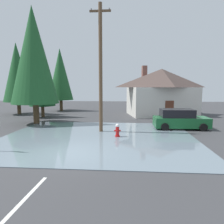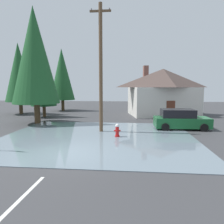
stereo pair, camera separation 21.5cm
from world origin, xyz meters
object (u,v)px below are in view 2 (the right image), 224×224
(house, at_px, (163,91))
(pine_tree_mid_left, at_px, (19,73))
(pine_tree_tall_left, at_px, (43,80))
(pine_tree_far_center, at_px, (62,75))
(parked_car, at_px, (180,120))
(fire_hydrant, at_px, (117,131))
(pine_tree_short_left, at_px, (35,56))
(utility_pole, at_px, (101,67))

(house, height_order, pine_tree_mid_left, pine_tree_mid_left)
(pine_tree_tall_left, height_order, pine_tree_mid_left, pine_tree_mid_left)
(pine_tree_tall_left, xyz_separation_m, pine_tree_far_center, (0.06, 6.47, 0.99))
(pine_tree_mid_left, bearing_deg, parked_car, -23.27)
(fire_hydrant, relative_size, pine_tree_short_left, 0.09)
(utility_pole, bearing_deg, fire_hydrant, -48.97)
(utility_pole, height_order, pine_tree_far_center, utility_pole)
(parked_car, distance_m, pine_tree_mid_left, 20.81)
(pine_tree_short_left, bearing_deg, house, 28.78)
(pine_tree_mid_left, height_order, pine_tree_far_center, pine_tree_mid_left)
(parked_car, bearing_deg, pine_tree_far_center, 139.76)
(pine_tree_short_left, bearing_deg, utility_pole, -24.92)
(fire_hydrant, height_order, pine_tree_mid_left, pine_tree_mid_left)
(fire_hydrant, xyz_separation_m, pine_tree_far_center, (-9.24, 15.43, 4.90))
(utility_pole, xyz_separation_m, house, (6.29, 10.29, -2.04))
(parked_car, relative_size, pine_tree_mid_left, 0.49)
(house, relative_size, pine_tree_far_center, 1.03)
(utility_pole, xyz_separation_m, pine_tree_mid_left, (-12.13, 9.70, 0.34))
(house, relative_size, parked_car, 2.07)
(parked_car, relative_size, pine_tree_short_left, 0.41)
(utility_pole, bearing_deg, parked_car, 14.43)
(utility_pole, relative_size, pine_tree_mid_left, 1.06)
(pine_tree_mid_left, bearing_deg, pine_tree_tall_left, -28.98)
(fire_hydrant, bearing_deg, house, 67.58)
(pine_tree_far_center, bearing_deg, parked_car, -40.24)
(utility_pole, bearing_deg, house, 58.57)
(pine_tree_tall_left, relative_size, pine_tree_short_left, 0.68)
(pine_tree_tall_left, distance_m, pine_tree_far_center, 6.55)
(utility_pole, height_order, pine_tree_tall_left, utility_pole)
(utility_pole, xyz_separation_m, parked_car, (6.51, 1.68, -4.25))
(fire_hydrant, distance_m, utility_pole, 5.04)
(fire_hydrant, relative_size, parked_car, 0.21)
(pine_tree_tall_left, bearing_deg, pine_tree_far_center, 89.44)
(pine_tree_short_left, height_order, pine_tree_far_center, pine_tree_short_left)
(pine_tree_tall_left, height_order, pine_tree_far_center, pine_tree_far_center)
(fire_hydrant, height_order, utility_pole, utility_pole)
(house, bearing_deg, pine_tree_tall_left, -168.33)
(house, distance_m, pine_tree_mid_left, 18.59)
(house, bearing_deg, pine_tree_far_center, 165.95)
(pine_tree_short_left, xyz_separation_m, pine_tree_far_center, (-1.11, 10.70, -1.09))
(house, bearing_deg, utility_pole, -121.43)
(parked_car, distance_m, pine_tree_far_center, 19.37)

